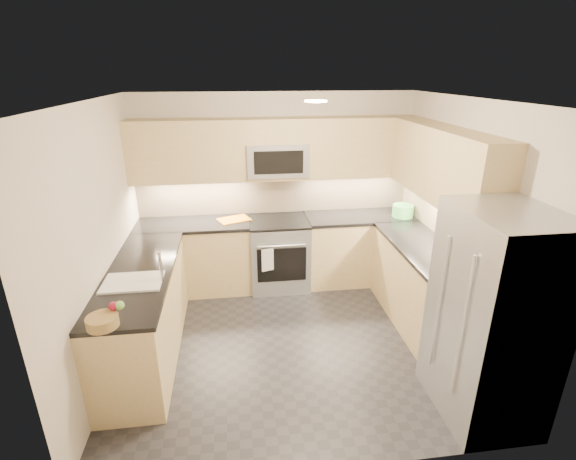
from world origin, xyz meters
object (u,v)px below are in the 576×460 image
Objects in this scene: refrigerator at (493,318)px; fruit_basket at (102,322)px; microwave at (277,159)px; cutting_board at (234,219)px; utensil_bowl at (403,211)px; gas_range at (279,254)px.

fruit_basket is at bearing 175.82° from refrigerator.
cutting_board is at bearing -173.82° from microwave.
utensil_bowl is (0.18, 2.34, 0.12)m from refrigerator.
refrigerator is 2.35m from utensil_bowl.
gas_range is at bearing 176.87° from utensil_bowl.
gas_range is 2.76m from fruit_basket.
microwave is 3.04m from refrigerator.
refrigerator reaches higher than gas_range.
cutting_board is at bearing 173.62° from gas_range.
microwave is (0.00, 0.12, 1.24)m from gas_range.
refrigerator is at bearing -4.18° from fruit_basket.
gas_range is 2.33× the size of cutting_board.
refrigerator reaches higher than fruit_basket.
utensil_bowl is at bearing -3.97° from cutting_board.
microwave is at bearing 119.62° from refrigerator.
microwave is 2.90m from fruit_basket.
gas_range is 1.73m from utensil_bowl.
fruit_basket is (-1.58, -2.20, 0.53)m from gas_range.
microwave is 0.95m from cutting_board.
microwave is at bearing 172.53° from utensil_bowl.
microwave is at bearing 55.89° from fruit_basket.
utensil_bowl is at bearing 85.50° from refrigerator.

